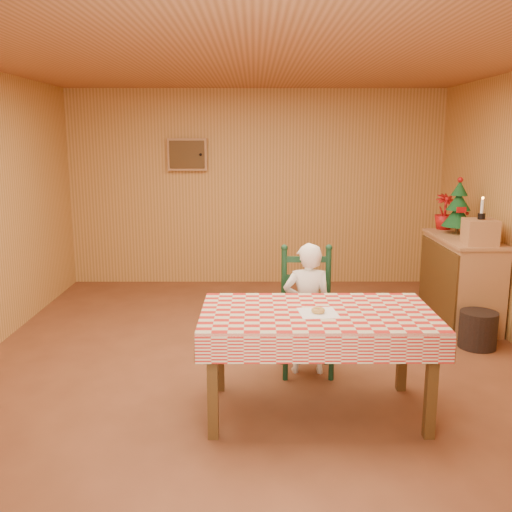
{
  "coord_description": "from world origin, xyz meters",
  "views": [
    {
      "loc": [
        -0.01,
        -4.7,
        1.97
      ],
      "look_at": [
        0.0,
        0.2,
        0.95
      ],
      "focal_mm": 40.0,
      "sensor_mm": 36.0,
      "label": 1
    }
  ],
  "objects_px": {
    "storage_bin": "(478,330)",
    "seated_child": "(307,309)",
    "shelf_unit": "(461,280)",
    "ladder_chair": "(307,313)",
    "dining_table": "(317,322)",
    "christmas_tree": "(458,208)",
    "crate": "(480,232)"
  },
  "relations": [
    {
      "from": "storage_bin",
      "to": "seated_child",
      "type": "bearing_deg",
      "value": -161.31
    },
    {
      "from": "shelf_unit",
      "to": "storage_bin",
      "type": "distance_m",
      "value": 0.86
    },
    {
      "from": "ladder_chair",
      "to": "storage_bin",
      "type": "xyz_separation_m",
      "value": [
        1.69,
        0.51,
        -0.33
      ]
    },
    {
      "from": "dining_table",
      "to": "ladder_chair",
      "type": "relative_size",
      "value": 1.53
    },
    {
      "from": "seated_child",
      "to": "storage_bin",
      "type": "distance_m",
      "value": 1.82
    },
    {
      "from": "ladder_chair",
      "to": "dining_table",
      "type": "bearing_deg",
      "value": -90.0
    },
    {
      "from": "shelf_unit",
      "to": "storage_bin",
      "type": "height_order",
      "value": "shelf_unit"
    },
    {
      "from": "seated_child",
      "to": "christmas_tree",
      "type": "height_order",
      "value": "christmas_tree"
    },
    {
      "from": "seated_child",
      "to": "christmas_tree",
      "type": "distance_m",
      "value": 2.51
    },
    {
      "from": "ladder_chair",
      "to": "seated_child",
      "type": "distance_m",
      "value": 0.08
    },
    {
      "from": "christmas_tree",
      "to": "storage_bin",
      "type": "distance_m",
      "value": 1.48
    },
    {
      "from": "seated_child",
      "to": "crate",
      "type": "relative_size",
      "value": 3.75
    },
    {
      "from": "shelf_unit",
      "to": "crate",
      "type": "relative_size",
      "value": 4.13
    },
    {
      "from": "seated_child",
      "to": "storage_bin",
      "type": "xyz_separation_m",
      "value": [
        1.69,
        0.57,
        -0.39
      ]
    },
    {
      "from": "dining_table",
      "to": "seated_child",
      "type": "bearing_deg",
      "value": 90.0
    },
    {
      "from": "dining_table",
      "to": "seated_child",
      "type": "relative_size",
      "value": 1.47
    },
    {
      "from": "ladder_chair",
      "to": "storage_bin",
      "type": "distance_m",
      "value": 1.79
    },
    {
      "from": "ladder_chair",
      "to": "shelf_unit",
      "type": "distance_m",
      "value": 2.22
    },
    {
      "from": "crate",
      "to": "christmas_tree",
      "type": "relative_size",
      "value": 0.48
    },
    {
      "from": "ladder_chair",
      "to": "seated_child",
      "type": "relative_size",
      "value": 0.96
    },
    {
      "from": "ladder_chair",
      "to": "shelf_unit",
      "type": "xyz_separation_m",
      "value": [
        1.79,
        1.32,
        -0.04
      ]
    },
    {
      "from": "seated_child",
      "to": "storage_bin",
      "type": "relative_size",
      "value": 3.18
    },
    {
      "from": "storage_bin",
      "to": "dining_table",
      "type": "bearing_deg",
      "value": -142.36
    },
    {
      "from": "dining_table",
      "to": "storage_bin",
      "type": "xyz_separation_m",
      "value": [
        1.69,
        1.3,
        -0.51
      ]
    },
    {
      "from": "shelf_unit",
      "to": "christmas_tree",
      "type": "relative_size",
      "value": 2.0
    },
    {
      "from": "dining_table",
      "to": "christmas_tree",
      "type": "height_order",
      "value": "christmas_tree"
    },
    {
      "from": "dining_table",
      "to": "ladder_chair",
      "type": "distance_m",
      "value": 0.81
    },
    {
      "from": "shelf_unit",
      "to": "crate",
      "type": "distance_m",
      "value": 0.71
    },
    {
      "from": "seated_child",
      "to": "shelf_unit",
      "type": "distance_m",
      "value": 2.26
    },
    {
      "from": "ladder_chair",
      "to": "shelf_unit",
      "type": "relative_size",
      "value": 0.87
    },
    {
      "from": "christmas_tree",
      "to": "dining_table",
      "type": "bearing_deg",
      "value": -127.27
    },
    {
      "from": "dining_table",
      "to": "shelf_unit",
      "type": "distance_m",
      "value": 2.77
    }
  ]
}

